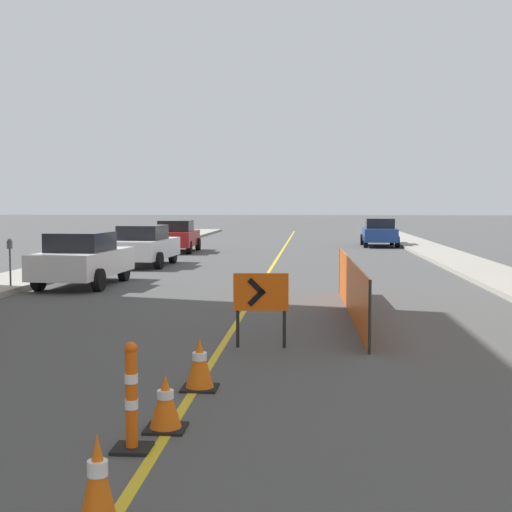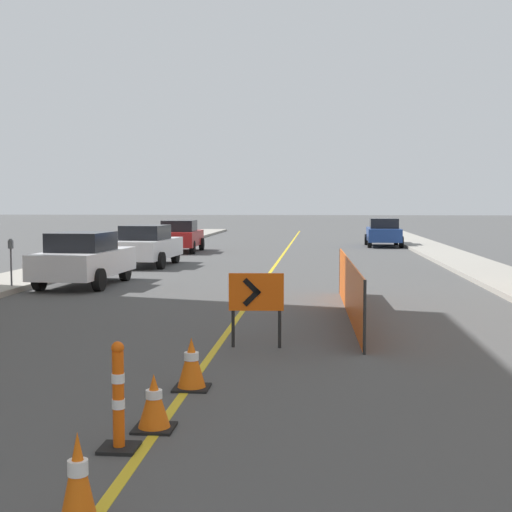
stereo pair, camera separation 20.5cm
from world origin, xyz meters
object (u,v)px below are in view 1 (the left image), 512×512
arrow_barricade_primary (261,296)px  parking_meter_near_curb (10,253)px  parked_car_curb_mid (144,246)px  traffic_cone_farthest (200,364)px  parked_car_curb_near (83,259)px  traffic_cone_fourth (98,482)px  delineator_post_rear (132,404)px  parked_car_opposite_side (379,232)px  parked_car_curb_far (177,236)px  traffic_cone_fifth (165,402)px

arrow_barricade_primary → parking_meter_near_curb: size_ratio=0.96×
parked_car_curb_mid → parking_meter_near_curb: 8.37m
traffic_cone_farthest → parked_car_curb_near: size_ratio=0.16×
traffic_cone_fourth → traffic_cone_farthest: 4.07m
delineator_post_rear → parking_meter_near_curb: (-6.54, 12.20, 0.62)m
parked_car_curb_mid → delineator_post_rear: bearing=-73.7°
delineator_post_rear → parked_car_opposite_side: parked_car_opposite_side is taller
parked_car_curb_mid → parking_meter_near_curb: parked_car_curb_mid is taller
traffic_cone_farthest → arrow_barricade_primary: (0.61, 2.75, 0.55)m
parked_car_curb_far → parked_car_opposite_side: same height
parked_car_curb_mid → arrow_barricade_primary: bearing=-66.5°
traffic_cone_fourth → traffic_cone_fifth: (0.02, 2.37, -0.07)m
traffic_cone_fourth → parking_meter_near_curb: bearing=115.8°
delineator_post_rear → parked_car_curb_mid: bearing=103.1°
traffic_cone_fourth → parked_car_curb_far: 30.50m
parking_meter_near_curb → traffic_cone_fifth: bearing=-59.7°
parked_car_opposite_side → parking_meter_near_curb: bearing=-117.3°
arrow_barricade_primary → parked_car_opposite_side: bearing=77.1°
delineator_post_rear → parked_car_opposite_side: (5.56, 33.83, 0.34)m
delineator_post_rear → parked_car_curb_far: bearing=100.0°
parked_car_curb_near → parked_car_opposite_side: (10.54, 20.13, 0.00)m
parked_car_curb_far → parking_meter_near_curb: bearing=-97.5°
traffic_cone_fifth → arrow_barricade_primary: size_ratio=0.48×
delineator_post_rear → arrow_barricade_primary: bearing=79.9°
arrow_barricade_primary → parked_car_opposite_side: size_ratio=0.29×
parked_car_curb_near → parked_car_curb_mid: size_ratio=1.00×
traffic_cone_fourth → parking_meter_near_curb: parking_meter_near_curb is taller
delineator_post_rear → parked_car_curb_near: bearing=109.9°
traffic_cone_fifth → delineator_post_rear: delineator_post_rear is taller
delineator_post_rear → parked_car_curb_far: (-4.98, 28.34, 0.34)m
arrow_barricade_primary → parking_meter_near_curb: (-7.45, 7.10, 0.19)m
traffic_cone_fourth → parked_car_curb_far: size_ratio=0.17×
traffic_cone_farthest → delineator_post_rear: delineator_post_rear is taller
traffic_cone_fourth → parked_car_curb_near: parked_car_curb_near is taller
traffic_cone_fourth → parked_car_opposite_side: bearing=81.4°
traffic_cone_fifth → parked_car_curb_far: 28.17m
parked_car_opposite_side → parked_car_curb_far: bearing=-150.5°
arrow_barricade_primary → traffic_cone_farthest: bearing=-106.1°
delineator_post_rear → parked_car_curb_mid: (-4.73, 20.37, 0.34)m
parked_car_curb_near → parked_car_curb_far: size_ratio=1.01×
parked_car_curb_mid → traffic_cone_fourth: bearing=-74.2°
parked_car_curb_mid → parked_car_curb_far: bearing=95.0°
parking_meter_near_curb → parked_car_curb_mid: bearing=77.5°
traffic_cone_fourth → traffic_cone_farthest: size_ratio=1.09×
parked_car_curb_near → delineator_post_rear: bearing=-67.3°
parked_car_curb_mid → parked_car_curb_far: same height
arrow_barricade_primary → parked_car_opposite_side: 29.10m
traffic_cone_fourth → delineator_post_rear: 1.73m
parking_meter_near_curb → traffic_cone_fourth: bearing=-64.2°
traffic_cone_fifth → parked_car_curb_far: bearing=100.6°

